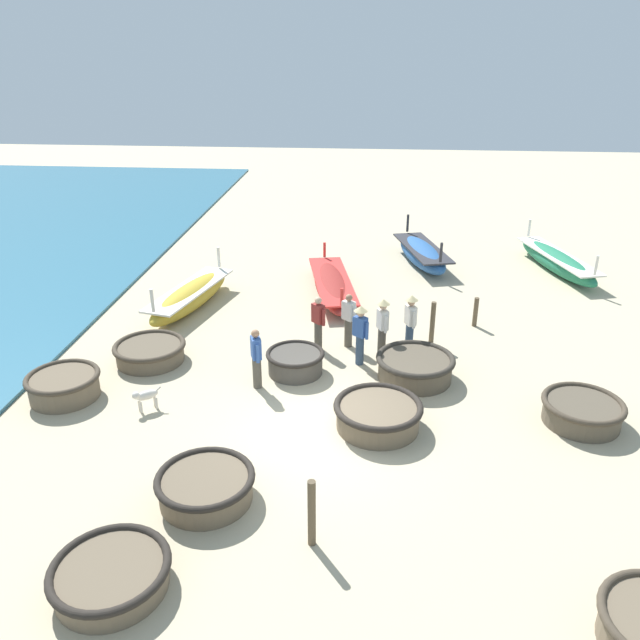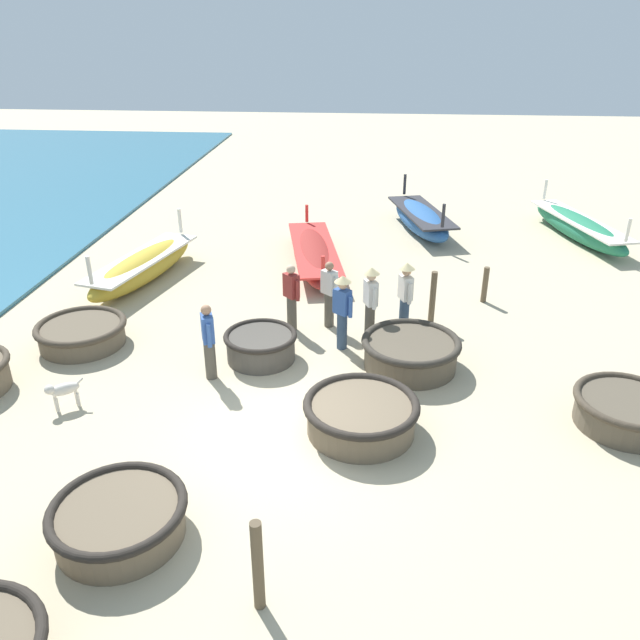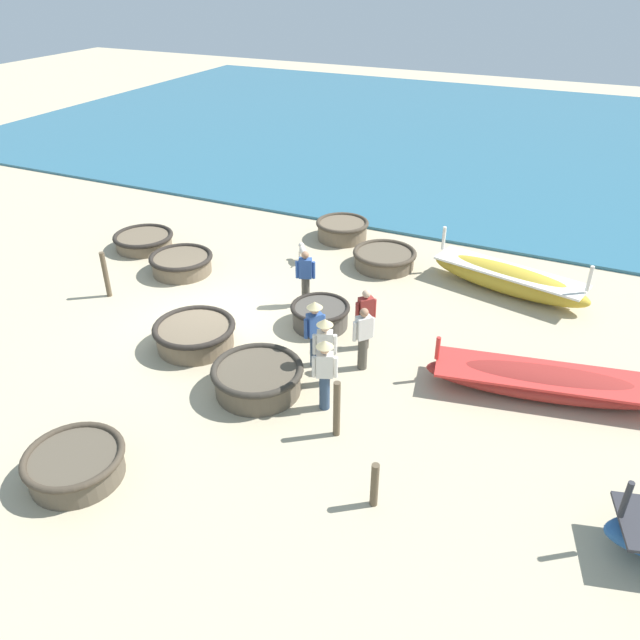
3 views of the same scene
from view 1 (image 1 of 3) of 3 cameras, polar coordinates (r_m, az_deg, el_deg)
name	(u,v)px [view 1 (image 1 of 3)]	position (r m, az deg, el deg)	size (l,w,h in m)	color
ground_plane	(323,431)	(13.99, 0.23, -10.09)	(80.00, 80.00, 0.00)	#BCAD8C
coracle_center	(582,411)	(15.28, 22.85, -7.64)	(1.82, 1.82, 0.57)	brown
coracle_front_right	(111,575)	(10.99, -18.58, -21.21)	(1.90, 1.90, 0.48)	brown
coracle_upturned	(206,486)	(12.18, -10.42, -14.70)	(1.87, 1.87, 0.56)	brown
coracle_beside_post	(378,414)	(13.99, 5.32, -8.57)	(1.98, 1.98, 0.61)	brown
coracle_far_right	(64,385)	(16.24, -22.38, -5.50)	(1.75, 1.75, 0.62)	brown
coracle_nearest	(150,351)	(17.31, -15.29, -2.78)	(1.92, 1.92, 0.52)	brown
coracle_tilted	(295,361)	(16.13, -2.27, -3.79)	(1.52, 1.52, 0.60)	#4C473F
coracle_front_left	(415,366)	(15.99, 8.69, -4.22)	(2.00, 2.00, 0.64)	brown
long_boat_white_hull	(422,254)	(24.43, 9.30, 6.00)	(2.20, 4.45, 1.45)	#285693
long_boat_green_hull	(332,285)	(21.17, 1.13, 3.22)	(2.08, 5.23, 1.10)	maroon
long_boat_blue_hull	(557,261)	(24.94, 20.85, 5.05)	(2.21, 5.19, 1.37)	#237551
long_boat_red_hull	(190,296)	(20.41, -11.77, 2.14)	(2.02, 4.66, 1.42)	gold
fisherman_by_coracle	(256,357)	(15.29, -5.84, -3.39)	(0.33, 0.50, 1.57)	#4C473D
fisherman_standing_right	(318,322)	(17.10, -0.16, -0.17)	(0.41, 0.40, 1.57)	#4C473D
fisherman_crouching	(360,331)	(16.30, 3.70, -1.02)	(0.44, 0.38, 1.67)	#2D425B
fisherman_standing_left	(382,324)	(16.77, 5.73, -0.35)	(0.36, 0.50, 1.67)	#4C473D
fisherman_hauling	(410,320)	(17.12, 8.26, 0.03)	(0.36, 0.50, 1.67)	#2D425B
fisherman_with_hat	(349,319)	(17.30, 2.63, 0.10)	(0.43, 0.39, 1.57)	#4C473D
dog	(145,396)	(15.06, -15.69, -6.73)	(0.58, 0.47, 0.55)	beige
mooring_post_shoreline	(312,513)	(10.90, -0.76, -17.25)	(0.14, 0.14, 1.32)	brown
mooring_post_inland	(432,323)	(17.81, 10.24, -0.27)	(0.14, 0.14, 1.26)	brown
mooring_post_mid_beach	(476,312)	(19.26, 14.03, 0.72)	(0.14, 0.14, 0.91)	brown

